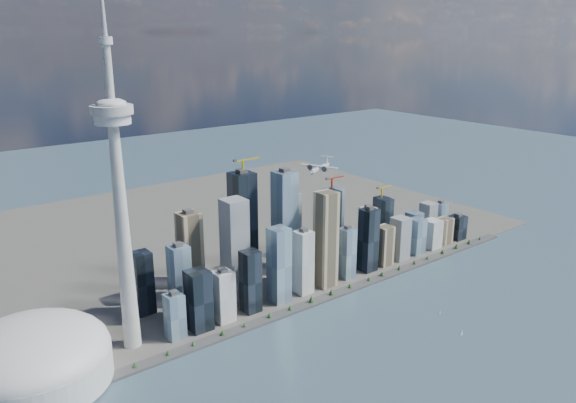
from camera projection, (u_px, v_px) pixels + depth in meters
ground at (426, 370)px, 785.78m from camera, size 4000.00×4000.00×0.00m
seawall at (311, 303)px, 974.23m from camera, size 1100.00×22.00×4.00m
land at (188, 233)px, 1314.62m from camera, size 1400.00×900.00×3.00m
shoreline_trees at (311, 300)px, 972.27m from camera, size 960.53×7.20×8.80m
skyscraper_cluster at (306, 243)px, 1054.33m from camera, size 736.00×142.00×236.92m
needle_tower at (120, 196)px, 775.85m from camera, size 56.00×56.00×550.50m
dome_stadium at (33, 358)px, 742.88m from camera, size 200.00×200.00×86.00m
airplane at (320, 168)px, 862.90m from camera, size 66.26×59.50×17.03m
sailboat_west at (462, 333)px, 876.02m from camera, size 6.59×3.17×9.15m
sailboat_east at (440, 312)px, 941.60m from camera, size 6.01×3.73×8.61m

